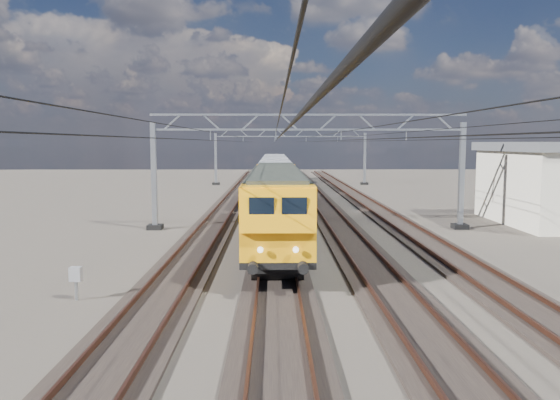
{
  "coord_description": "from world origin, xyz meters",
  "views": [
    {
      "loc": [
        -2.15,
        -29.55,
        5.35
      ],
      "look_at": [
        -1.81,
        -1.51,
        2.4
      ],
      "focal_mm": 35.0,
      "sensor_mm": 36.0,
      "label": 1
    }
  ],
  "objects_px": {
    "catenary_gantry_mid": "(308,166)",
    "locomotive": "(276,201)",
    "catenary_gantry_far": "(290,154)",
    "hopper_wagon_lead": "(275,180)",
    "trackside_cabinet": "(76,275)",
    "hopper_wagon_mid": "(275,171)",
    "hopper_wagon_third": "(275,166)"
  },
  "relations": [
    {
      "from": "catenary_gantry_mid",
      "to": "trackside_cabinet",
      "type": "bearing_deg",
      "value": -120.02
    },
    {
      "from": "catenary_gantry_mid",
      "to": "hopper_wagon_mid",
      "type": "relative_size",
      "value": 1.53
    },
    {
      "from": "locomotive",
      "to": "trackside_cabinet",
      "type": "relative_size",
      "value": 18.23
    },
    {
      "from": "catenary_gantry_far",
      "to": "locomotive",
      "type": "distance_m",
      "value": 41.29
    },
    {
      "from": "hopper_wagon_mid",
      "to": "hopper_wagon_third",
      "type": "distance_m",
      "value": 14.2
    },
    {
      "from": "hopper_wagon_lead",
      "to": "hopper_wagon_mid",
      "type": "bearing_deg",
      "value": 90.0
    },
    {
      "from": "hopper_wagon_lead",
      "to": "trackside_cabinet",
      "type": "xyz_separation_m",
      "value": [
        -6.87,
        -27.83,
        -1.36
      ]
    },
    {
      "from": "hopper_wagon_mid",
      "to": "hopper_wagon_third",
      "type": "height_order",
      "value": "same"
    },
    {
      "from": "catenary_gantry_mid",
      "to": "catenary_gantry_far",
      "type": "bearing_deg",
      "value": 90.0
    },
    {
      "from": "locomotive",
      "to": "hopper_wagon_third",
      "type": "height_order",
      "value": "locomotive"
    },
    {
      "from": "hopper_wagon_third",
      "to": "locomotive",
      "type": "bearing_deg",
      "value": -90.0
    },
    {
      "from": "catenary_gantry_far",
      "to": "hopper_wagon_lead",
      "type": "xyz_separation_m",
      "value": [
        -2.0,
        -23.52,
        -1.67
      ]
    },
    {
      "from": "hopper_wagon_lead",
      "to": "trackside_cabinet",
      "type": "height_order",
      "value": "hopper_wagon_lead"
    },
    {
      "from": "hopper_wagon_mid",
      "to": "hopper_wagon_third",
      "type": "xyz_separation_m",
      "value": [
        0.0,
        14.2,
        0.0
      ]
    },
    {
      "from": "catenary_gantry_mid",
      "to": "catenary_gantry_far",
      "type": "height_order",
      "value": "same"
    },
    {
      "from": "catenary_gantry_far",
      "to": "hopper_wagon_mid",
      "type": "relative_size",
      "value": 1.53
    },
    {
      "from": "hopper_wagon_mid",
      "to": "hopper_wagon_third",
      "type": "bearing_deg",
      "value": 90.0
    },
    {
      "from": "catenary_gantry_mid",
      "to": "trackside_cabinet",
      "type": "xyz_separation_m",
      "value": [
        -8.87,
        -15.35,
        -3.03
      ]
    },
    {
      "from": "hopper_wagon_lead",
      "to": "locomotive",
      "type": "bearing_deg",
      "value": -90.0
    },
    {
      "from": "catenary_gantry_mid",
      "to": "locomotive",
      "type": "distance_m",
      "value": 5.8
    },
    {
      "from": "hopper_wagon_third",
      "to": "trackside_cabinet",
      "type": "relative_size",
      "value": 11.23
    },
    {
      "from": "trackside_cabinet",
      "to": "catenary_gantry_far",
      "type": "bearing_deg",
      "value": 80.9
    },
    {
      "from": "locomotive",
      "to": "trackside_cabinet",
      "type": "height_order",
      "value": "locomotive"
    },
    {
      "from": "hopper_wagon_lead",
      "to": "trackside_cabinet",
      "type": "relative_size",
      "value": 11.23
    },
    {
      "from": "catenary_gantry_far",
      "to": "hopper_wagon_lead",
      "type": "bearing_deg",
      "value": -94.86
    },
    {
      "from": "locomotive",
      "to": "hopper_wagon_mid",
      "type": "relative_size",
      "value": 1.62
    },
    {
      "from": "catenary_gantry_mid",
      "to": "hopper_wagon_lead",
      "type": "xyz_separation_m",
      "value": [
        -2.0,
        12.48,
        -1.67
      ]
    },
    {
      "from": "catenary_gantry_mid",
      "to": "locomotive",
      "type": "bearing_deg",
      "value": -110.99
    },
    {
      "from": "catenary_gantry_far",
      "to": "catenary_gantry_mid",
      "type": "bearing_deg",
      "value": -90.0
    },
    {
      "from": "catenary_gantry_mid",
      "to": "trackside_cabinet",
      "type": "relative_size",
      "value": 17.19
    },
    {
      "from": "catenary_gantry_far",
      "to": "hopper_wagon_lead",
      "type": "distance_m",
      "value": 23.66
    },
    {
      "from": "catenary_gantry_mid",
      "to": "locomotive",
      "type": "relative_size",
      "value": 0.94
    }
  ]
}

